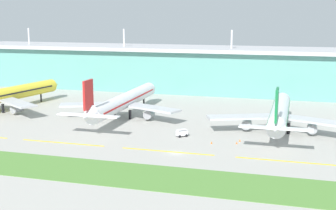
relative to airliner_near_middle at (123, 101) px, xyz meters
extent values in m
plane|color=#A8A59E|center=(31.73, -39.86, -6.46)|extent=(600.00, 600.00, 0.00)
cube|color=#5B9E93|center=(31.73, 69.93, 4.06)|extent=(280.00, 28.00, 21.03)
cube|color=#B2B2B7|center=(31.73, 69.93, 15.47)|extent=(288.00, 34.00, 1.80)
cylinder|color=silver|center=(-80.27, 64.33, 20.87)|extent=(0.90, 0.90, 9.00)
cylinder|color=silver|center=(-24.27, 64.33, 20.87)|extent=(0.90, 0.90, 9.00)
cylinder|color=silver|center=(31.73, 64.33, 20.87)|extent=(0.90, 0.90, 9.00)
cylinder|color=yellow|center=(-53.21, -0.99, 0.04)|extent=(17.53, 61.40, 5.80)
cone|color=yellow|center=(-46.91, 31.12, 0.04)|extent=(6.18, 4.99, 5.51)
cube|color=#B7BABF|center=(-42.29, -7.64, -1.26)|extent=(23.82, 18.81, 0.70)
cylinder|color=gray|center=(-43.19, -5.99, -4.06)|extent=(4.01, 5.03, 3.20)
cylinder|color=black|center=(-48.77, 21.62, -4.66)|extent=(0.70, 0.70, 3.60)
cylinder|color=black|center=(-50.65, -4.55, -4.66)|extent=(1.10, 1.10, 3.60)
cube|color=black|center=(-53.21, -0.99, 0.44)|extent=(16.39, 55.38, 0.60)
cylinder|color=white|center=(0.00, 1.50, 0.04)|extent=(5.96, 59.89, 5.80)
cone|color=white|center=(0.09, 33.44, 0.04)|extent=(5.52, 4.01, 5.51)
cone|color=white|center=(-0.08, -31.43, 1.24)|extent=(4.95, 6.64, 5.72)
cube|color=red|center=(-0.08, -30.43, 7.69)|extent=(0.72, 6.40, 9.50)
cube|color=white|center=(-5.58, -30.92, 1.04)|extent=(10.01, 3.23, 0.36)
cube|color=white|center=(5.42, -30.95, 1.04)|extent=(10.01, 3.23, 0.36)
cube|color=#B7BABF|center=(-12.01, -2.89, -1.26)|extent=(24.81, 15.24, 0.70)
cylinder|color=gray|center=(-10.80, -1.45, -4.06)|extent=(3.21, 4.51, 3.20)
cube|color=#B7BABF|center=(11.99, -2.95, -1.26)|extent=(24.79, 15.35, 0.70)
cylinder|color=gray|center=(10.80, -1.51, -4.06)|extent=(3.21, 4.51, 3.20)
cylinder|color=black|center=(0.06, 23.95, -4.66)|extent=(0.70, 0.70, 3.60)
cylinder|color=black|center=(-3.20, -1.49, -4.66)|extent=(1.10, 1.10, 3.60)
cylinder|color=black|center=(3.20, -1.51, -4.66)|extent=(1.10, 1.10, 3.60)
cube|color=red|center=(0.00, 1.50, 0.44)|extent=(5.98, 53.90, 0.60)
cylinder|color=silver|center=(58.90, -4.65, 0.04)|extent=(6.09, 49.45, 5.80)
cone|color=silver|center=(58.74, 22.06, 0.04)|extent=(5.53, 4.03, 5.51)
cone|color=silver|center=(59.06, -32.36, 1.24)|extent=(4.97, 6.66, 5.72)
cube|color=#146B38|center=(59.05, -31.36, 7.69)|extent=(0.74, 6.40, 9.50)
cube|color=silver|center=(53.56, -31.89, 1.04)|extent=(10.02, 3.26, 0.36)
cube|color=silver|center=(64.56, -31.83, 1.04)|extent=(10.02, 3.26, 0.36)
cube|color=#B7BABF|center=(46.92, -9.15, -1.26)|extent=(24.78, 15.41, 0.70)
cylinder|color=gray|center=(48.11, -7.70, -4.06)|extent=(3.23, 4.52, 3.20)
cube|color=#B7BABF|center=(70.92, -9.00, -1.26)|extent=(24.82, 15.18, 0.70)
cylinder|color=gray|center=(69.71, -7.57, -4.06)|extent=(3.23, 4.52, 3.20)
cylinder|color=black|center=(58.79, 13.88, -4.66)|extent=(0.70, 0.70, 3.60)
cylinder|color=black|center=(55.71, -7.67, -4.66)|extent=(1.10, 1.10, 3.60)
cylinder|color=black|center=(62.11, -7.63, -4.66)|extent=(1.10, 1.10, 3.60)
cube|color=#146B38|center=(58.90, -4.65, 0.44)|extent=(6.10, 44.51, 0.60)
cube|color=yellow|center=(-5.27, -38.81, -6.44)|extent=(28.00, 0.70, 0.04)
cube|color=yellow|center=(28.73, -38.81, -6.44)|extent=(28.00, 0.70, 0.04)
cube|color=yellow|center=(62.73, -38.81, -6.44)|extent=(28.00, 0.70, 0.04)
cube|color=#518438|center=(31.73, -61.05, -6.41)|extent=(300.00, 18.00, 0.10)
cube|color=silver|center=(28.64, -21.30, -5.21)|extent=(3.88, 3.75, 1.60)
cube|color=silver|center=(28.64, -21.30, -4.06)|extent=(3.61, 3.51, 0.16)
cylinder|color=black|center=(28.25, -22.75, -6.01)|extent=(0.90, 0.86, 0.90)
cylinder|color=black|center=(27.17, -21.55, -6.01)|extent=(0.90, 0.86, 0.90)
cylinder|color=black|center=(30.12, -21.06, -6.01)|extent=(0.90, 0.86, 0.90)
cylinder|color=black|center=(29.04, -19.86, -6.01)|extent=(0.90, 0.86, 0.90)
cone|color=orange|center=(47.17, -24.98, -6.11)|extent=(0.56, 0.56, 0.70)
cone|color=orange|center=(47.72, -21.91, -6.11)|extent=(0.56, 0.56, 0.70)
cone|color=orange|center=(39.58, -26.88, -6.11)|extent=(0.56, 0.56, 0.70)
camera|label=1|loc=(65.49, -166.81, 33.45)|focal=50.52mm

